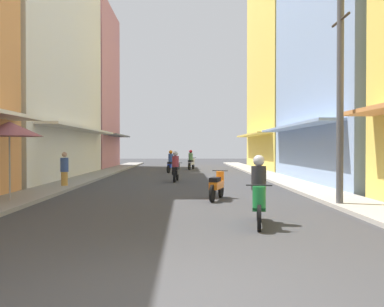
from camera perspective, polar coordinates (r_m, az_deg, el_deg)
The scene contains 15 objects.
ground_plane at distance 20.29m, azimuth -1.50°, elevation -4.10°, with size 86.83×86.83×0.00m, color #38383A.
sidewalk_left at distance 21.01m, azimuth -16.11°, elevation -3.80°, with size 1.66×47.47×0.12m, color gray.
sidewalk_right at distance 20.92m, azimuth 13.17°, elevation -3.81°, with size 1.66×47.47×0.12m, color #ADA89E.
building_left_mid at distance 25.09m, azimuth -23.34°, elevation 12.95°, with size 7.05×13.86×14.10m.
building_left_far at distance 35.73m, azimuth -16.28°, elevation 9.04°, with size 7.05×8.13×13.76m.
building_right_mid at distance 22.14m, azimuth 23.42°, elevation 12.50°, with size 7.05×11.95×12.51m.
building_right_far at distance 33.88m, azimuth 14.68°, elevation 12.57°, with size 7.05×11.77×17.33m.
motorbike_blue at distance 27.70m, azimuth -2.96°, elevation -1.33°, with size 0.75×1.74×1.58m.
motorbike_black at distance 20.35m, azimuth -2.34°, elevation -2.10°, with size 0.55×1.81×1.58m.
motorbike_green at distance 9.05m, azimuth 9.62°, elevation -5.78°, with size 0.59×1.80×1.58m.
motorbike_silver at distance 31.49m, azimuth -0.12°, elevation -1.07°, with size 0.68×1.77×1.58m.
motorbike_orange at distance 13.33m, azimuth 3.65°, elevation -4.51°, with size 0.74×1.75×0.96m.
pedestrian_midway at distance 17.86m, azimuth -17.93°, elevation -2.31°, with size 0.34×0.34×1.56m.
vendor_umbrella at distance 13.45m, azimuth -24.85°, elevation 3.23°, with size 1.99×1.99×2.55m.
utility_pole at distance 12.40m, azimuth 20.59°, elevation 7.09°, with size 0.20×1.20×6.07m.
Camera 1 is at (0.17, -4.48, 1.74)m, focal length 36.96 mm.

